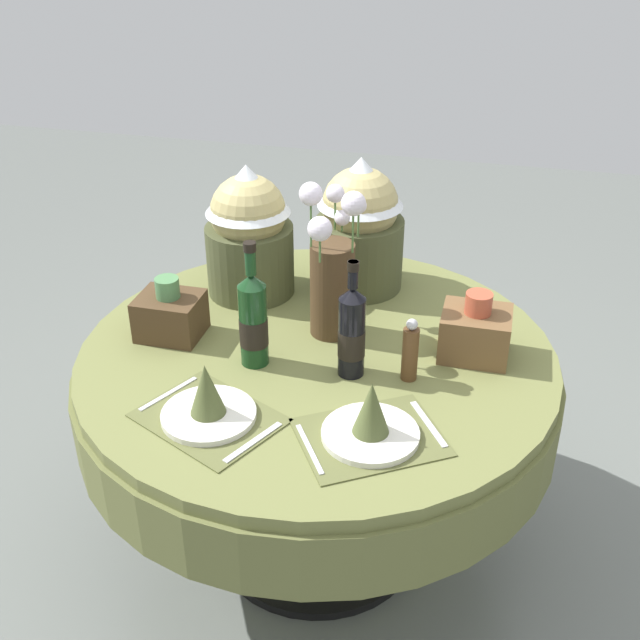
# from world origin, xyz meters

# --- Properties ---
(ground) EXTENTS (8.00, 8.00, 0.00)m
(ground) POSITION_xyz_m (0.00, 0.00, 0.00)
(ground) COLOR slate
(dining_table) EXTENTS (1.40, 1.40, 0.75)m
(dining_table) POSITION_xyz_m (0.00, 0.00, 0.61)
(dining_table) COLOR olive
(dining_table) RESTS_ON ground
(place_setting_left) EXTENTS (0.42, 0.38, 0.16)m
(place_setting_left) POSITION_xyz_m (-0.18, -0.38, 0.79)
(place_setting_left) COLOR brown
(place_setting_left) RESTS_ON dining_table
(place_setting_right) EXTENTS (0.43, 0.40, 0.16)m
(place_setting_right) POSITION_xyz_m (0.22, -0.36, 0.79)
(place_setting_right) COLOR brown
(place_setting_right) RESTS_ON dining_table
(flower_vase) EXTENTS (0.19, 0.28, 0.47)m
(flower_vase) POSITION_xyz_m (0.02, 0.11, 0.94)
(flower_vase) COLOR #47331E
(flower_vase) RESTS_ON dining_table
(wine_bottle_left) EXTENTS (0.07, 0.07, 0.34)m
(wine_bottle_left) POSITION_xyz_m (0.12, -0.09, 0.88)
(wine_bottle_left) COLOR black
(wine_bottle_left) RESTS_ON dining_table
(wine_bottle_centre) EXTENTS (0.08, 0.08, 0.37)m
(wine_bottle_centre) POSITION_xyz_m (-0.15, -0.10, 0.88)
(wine_bottle_centre) COLOR #143819
(wine_bottle_centre) RESTS_ON dining_table
(pepper_mill) EXTENTS (0.04, 0.04, 0.18)m
(pepper_mill) POSITION_xyz_m (0.28, -0.08, 0.83)
(pepper_mill) COLOR brown
(pepper_mill) RESTS_ON dining_table
(gift_tub_back_left) EXTENTS (0.28, 0.28, 0.43)m
(gift_tub_back_left) POSITION_xyz_m (-0.30, 0.30, 0.97)
(gift_tub_back_left) COLOR #474C2D
(gift_tub_back_left) RESTS_ON dining_table
(gift_tub_back_centre) EXTENTS (0.28, 0.28, 0.44)m
(gift_tub_back_centre) POSITION_xyz_m (0.03, 0.42, 0.98)
(gift_tub_back_centre) COLOR #474C2D
(gift_tub_back_centre) RESTS_ON dining_table
(woven_basket_side_left) EXTENTS (0.18, 0.15, 0.19)m
(woven_basket_side_left) POSITION_xyz_m (-0.44, -0.02, 0.82)
(woven_basket_side_left) COLOR #47331E
(woven_basket_side_left) RESTS_ON dining_table
(woven_basket_side_right) EXTENTS (0.19, 0.17, 0.20)m
(woven_basket_side_right) POSITION_xyz_m (0.44, 0.09, 0.82)
(woven_basket_side_right) COLOR brown
(woven_basket_side_right) RESTS_ON dining_table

